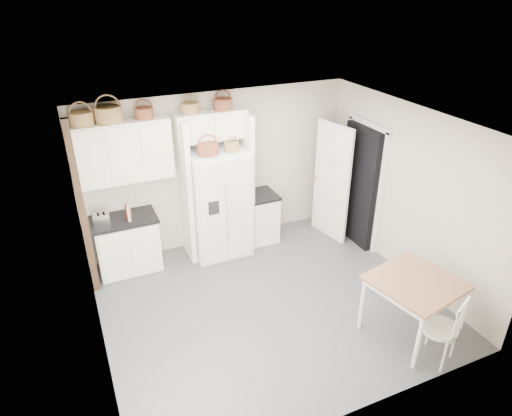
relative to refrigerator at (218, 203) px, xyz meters
name	(u,v)px	position (x,y,z in m)	size (l,w,h in m)	color
floor	(269,303)	(0.15, -1.62, -0.89)	(4.50, 4.50, 0.00)	#434347
ceiling	(272,126)	(0.15, -1.62, 1.71)	(4.50, 4.50, 0.00)	white
wall_back	(218,170)	(0.15, 0.38, 0.41)	(4.50, 4.50, 0.00)	beige
wall_left	(89,263)	(-2.10, -1.62, 0.41)	(4.00, 4.00, 0.00)	beige
wall_right	(408,194)	(2.40, -1.62, 0.41)	(4.00, 4.00, 0.00)	beige
refrigerator	(218,203)	(0.00, 0.00, 0.00)	(0.92, 0.74, 1.78)	white
base_cab_left	(128,245)	(-1.49, 0.08, -0.46)	(0.93, 0.59, 0.86)	white
base_cab_right	(261,217)	(0.79, 0.08, -0.48)	(0.47, 0.56, 0.83)	white
dining_table	(411,307)	(1.55, -2.88, -0.48)	(0.98, 0.98, 0.82)	#976038
windsor_chair	(440,328)	(1.54, -3.37, -0.42)	(0.46, 0.42, 0.94)	white
counter_left	(124,219)	(-1.49, 0.08, -0.01)	(0.97, 0.63, 0.04)	black
counter_right	(261,195)	(0.79, 0.08, -0.04)	(0.51, 0.60, 0.04)	black
toaster	(102,219)	(-1.80, 0.04, 0.09)	(0.24, 0.14, 0.16)	silver
cookbook_red	(128,213)	(-1.42, 0.00, 0.12)	(0.03, 0.15, 0.22)	#A3200C
cookbook_cream	(129,212)	(-1.41, 0.00, 0.13)	(0.04, 0.16, 0.24)	beige
basket_upper_a	(81,119)	(-1.83, 0.21, 1.55)	(0.32, 0.32, 0.18)	brown
basket_upper_b	(108,114)	(-1.47, 0.21, 1.57)	(0.37, 0.37, 0.22)	brown
basket_upper_c	(144,113)	(-0.99, 0.21, 1.54)	(0.27, 0.27, 0.15)	maroon
basket_bridge_a	(190,108)	(-0.31, 0.21, 1.54)	(0.27, 0.27, 0.15)	brown
basket_bridge_b	(223,104)	(0.21, 0.21, 1.54)	(0.29, 0.29, 0.17)	maroon
basket_fridge_a	(208,149)	(-0.16, -0.10, 0.98)	(0.32, 0.32, 0.17)	maroon
basket_fridge_b	(232,147)	(0.22, -0.10, 0.95)	(0.23, 0.23, 0.12)	brown
upper_cabinet	(123,152)	(-1.35, 0.21, 1.01)	(1.40, 0.34, 0.90)	white
bridge_cabinet	(211,125)	(0.00, 0.21, 1.23)	(1.12, 0.34, 0.45)	white
fridge_panel_left	(185,192)	(-0.51, 0.08, 0.26)	(0.08, 0.60, 2.30)	white
fridge_panel_right	(245,181)	(0.51, 0.08, 0.26)	(0.08, 0.60, 2.30)	white
trim_post	(82,212)	(-2.05, -0.27, 0.41)	(0.09, 0.09, 2.60)	black
doorway_void	(361,186)	(2.31, -0.62, 0.13)	(0.18, 0.85, 2.05)	black
door_slab	(332,182)	(1.95, -0.28, 0.13)	(0.80, 0.04, 2.05)	white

